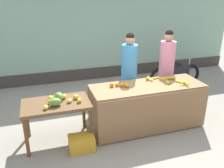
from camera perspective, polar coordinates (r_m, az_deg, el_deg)
The scene contains 12 objects.
ground_plane at distance 4.96m, azimuth 4.62°, elevation -10.41°, with size 24.00×24.00×0.00m, color gray.
market_wall_back at distance 7.34m, azimuth -4.53°, elevation 11.84°, with size 9.51×0.23×2.84m.
fruit_stall_counter at distance 4.84m, azimuth 8.35°, elevation -5.29°, with size 2.23×0.81×0.90m.
side_table_wooden at distance 4.34m, azimuth -13.22°, elevation -5.55°, with size 1.18×0.72×0.78m.
banana_bunch_pile at distance 4.93m, azimuth 13.47°, elevation 0.87°, with size 0.77×0.64×0.07m.
orange_pile at distance 4.52m, azimuth 1.90°, elevation -0.21°, with size 0.35×0.20×0.09m.
mango_papaya_pile at distance 4.26m, azimuth -12.55°, elevation -3.63°, with size 0.69×0.49×0.14m.
vendor_woman_blue_shirt at distance 5.16m, azimuth 4.11°, elevation 2.29°, with size 0.34×0.34×1.83m.
vendor_woman_pink_shirt at distance 5.54m, azimuth 12.86°, elevation 3.27°, with size 0.34×0.34×1.84m.
parked_motorcycle at distance 7.03m, azimuth 14.97°, elevation 2.42°, with size 1.60×0.18×0.88m.
produce_crate at distance 4.31m, azimuth -7.30°, elevation -13.88°, with size 0.44×0.32×0.26m, color gold.
produce_sack at distance 5.22m, azimuth -4.31°, elevation -5.27°, with size 0.36×0.30×0.54m, color maroon.
Camera 1 is at (-1.64, -3.88, 2.62)m, focal length 38.07 mm.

